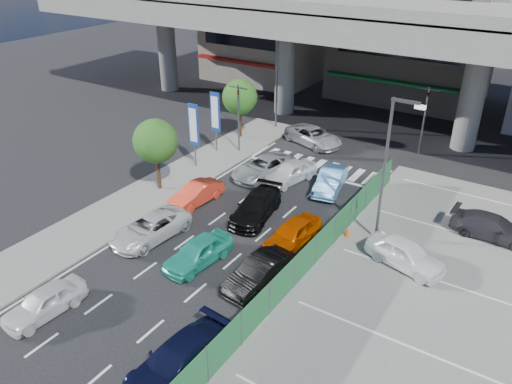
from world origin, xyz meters
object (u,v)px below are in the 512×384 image
Objects in this scene: street_lamp_right at (389,160)px; street_lamp_left at (279,73)px; parked_sedan_dgrey at (493,227)px; wagon_silver_front_left at (264,167)px; traffic_cone at (347,231)px; hatch_black_mid_right at (260,273)px; taxi_orange_left at (196,194)px; sedan_white_mid_left at (150,228)px; sedan_black_mid at (256,207)px; signboard_near at (194,127)px; taxi_teal_mid at (198,252)px; signboard_far at (215,114)px; tree_far at (240,97)px; taxi_orange_right at (292,233)px; tree_near at (155,141)px; crossing_wagon_silver at (313,136)px; sedan_white_front_mid at (290,172)px; van_white_back_left at (44,302)px; traffic_light_right at (427,104)px; traffic_light_left at (238,102)px; minivan_navy_back at (178,360)px; parked_sedan_white at (405,254)px; kei_truck_front_right at (331,181)px.

street_lamp_right is 1.00× the size of street_lamp_left.
street_lamp_left is 1.80× the size of parked_sedan_dgrey.
traffic_cone is (7.94, -4.00, -0.32)m from wagon_silver_front_left.
hatch_black_mid_right is 0.84× the size of wagon_silver_front_left.
sedan_white_mid_left is at bearing -79.59° from taxi_orange_left.
street_lamp_right is 18.06m from street_lamp_left.
sedan_black_mid is at bearing 114.75° from parked_sedan_dgrey.
taxi_teal_mid is at bearing -50.49° from signboard_near.
signboard_far is at bearing 173.56° from wagon_silver_front_left.
tree_far is 11.66m from taxi_orange_left.
signboard_far is 13.79m from taxi_orange_right.
crossing_wagon_silver is (4.88, 12.40, -2.70)m from tree_near.
taxi_orange_left is 0.95× the size of sedan_white_front_mid.
taxi_teal_mid and wagon_silver_front_left have the same top height.
van_white_back_left is 9.67m from hatch_black_mid_right.
traffic_cone is at bearing -23.15° from signboard_far.
traffic_light_right is 0.65× the size of street_lamp_left.
traffic_light_right is 15.85m from sedan_black_mid.
sedan_white_front_mid is (7.18, -1.36, -2.37)m from signboard_far.
street_lamp_right reaches higher than tree_far.
sedan_white_mid_left is (-8.92, -19.64, -3.27)m from traffic_light_right.
signboard_far is 8.40m from taxi_orange_left.
signboard_far is at bearing -148.57° from traffic_light_right.
traffic_light_left is 1.25× the size of hatch_black_mid_right.
hatch_black_mid_right is (-0.30, 6.27, -0.01)m from minivan_navy_back.
taxi_teal_mid is 5.47m from sedan_black_mid.
tree_far reaches higher than van_white_back_left.
street_lamp_left is at bearing 125.59° from hatch_black_mid_right.
street_lamp_right is 2.13× the size of van_white_back_left.
sedan_black_mid is 1.17× the size of taxi_orange_right.
taxi_teal_mid is at bearing -63.67° from traffic_light_left.
parked_sedan_white is at bearing 26.61° from sedan_white_mid_left.
signboard_far is (-14.77, 4.99, -1.71)m from street_lamp_right.
sedan_black_mid is (-6.98, -1.58, -4.08)m from street_lamp_right.
sedan_white_front_mid is (6.78, 1.64, -2.37)m from signboard_near.
crossing_wagon_silver is (-2.38, 17.45, -0.00)m from taxi_teal_mid.
sedan_black_mid is at bearing -51.57° from tree_far.
parked_sedan_white reaches higher than crossing_wagon_silver.
parked_sedan_white is 0.93× the size of parked_sedan_dgrey.
kei_truck_front_right is at bearing 103.57° from taxi_orange_right.
crossing_wagon_silver is at bearing 47.17° from traffic_light_left.
wagon_silver_front_left is (5.26, -1.64, -2.37)m from signboard_far.
taxi_teal_mid reaches higher than sedan_white_mid_left.
minivan_navy_back is at bearing -79.89° from hatch_black_mid_right.
traffic_light_right is 19.53m from tree_near.
taxi_teal_mid is (-5.24, -20.05, -3.25)m from traffic_light_right.
tree_far is 1.16× the size of hatch_black_mid_right.
taxi_orange_left is at bearing -94.45° from wagon_silver_front_left.
sedan_black_mid is at bearing 78.87° from van_white_back_left.
minivan_navy_back and taxi_orange_right have the same top height.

